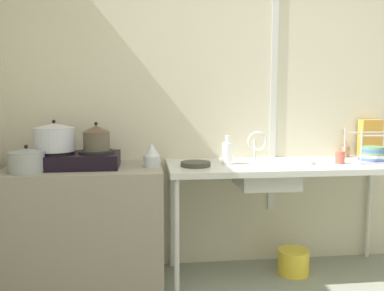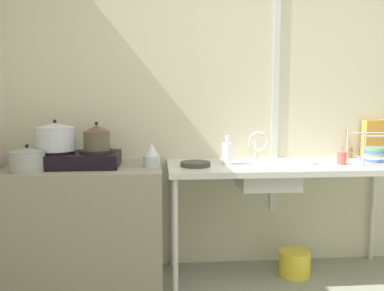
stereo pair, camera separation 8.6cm
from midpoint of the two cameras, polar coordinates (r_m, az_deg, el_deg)
wall_back at (r=3.26m, az=8.23°, el=8.21°), size 4.55×0.10×2.78m
wall_metal_strip at (r=3.24m, az=10.54°, el=10.63°), size 0.05×0.01×2.22m
counter_concrete at (r=2.98m, az=-15.39°, el=-10.82°), size 1.05×0.59×0.83m
counter_sink at (r=3.01m, az=11.97°, el=-3.54°), size 1.68×0.59×0.83m
stove at (r=2.88m, az=-16.54°, el=-1.89°), size 0.57×0.35×0.11m
pot_on_left_burner at (r=2.89m, az=-19.31°, el=1.10°), size 0.27×0.27×0.21m
pot_on_right_burner at (r=2.84m, az=-13.94°, el=1.04°), size 0.18×0.18×0.19m
pot_beside_stove at (r=2.80m, az=-22.72°, el=-1.92°), size 0.22×0.22×0.18m
percolator at (r=2.80m, az=-6.46°, el=-1.36°), size 0.11×0.11×0.16m
sink_basin at (r=2.96m, az=9.33°, el=-4.09°), size 0.40×0.38×0.16m
faucet at (r=3.07m, az=8.18°, el=0.43°), size 0.15×0.08×0.22m
frying_pan at (r=2.81m, az=-0.38°, el=-2.59°), size 0.21×0.21×0.03m
dish_rack at (r=3.26m, az=23.02°, el=-1.21°), size 0.33×0.26×0.24m
cup_by_rack at (r=3.09m, az=19.03°, el=-1.58°), size 0.07×0.07×0.09m
small_bowl_on_drainboard at (r=3.02m, az=14.59°, el=-2.10°), size 0.13×0.13×0.04m
bottle_by_sink at (r=2.90m, az=4.05°, el=-0.98°), size 0.08×0.08×0.20m
cereal_box at (r=3.51m, az=22.74°, el=0.93°), size 0.18×0.09×0.29m
utensil_jar at (r=3.44m, az=19.78°, el=-0.73°), size 0.06×0.08×0.21m
bucket_on_floor at (r=3.24m, az=13.08°, el=-15.39°), size 0.23×0.23×0.18m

